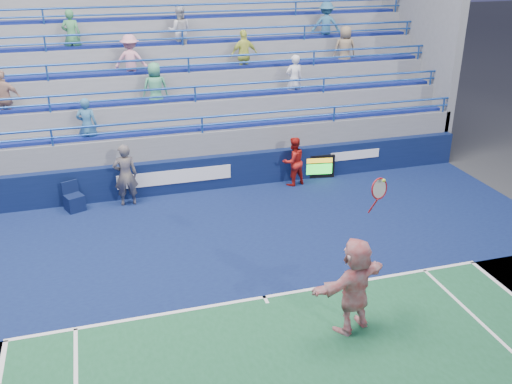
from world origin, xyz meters
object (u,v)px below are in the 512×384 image
object	(u,v)px
judge_chair	(74,202)
tennis_player	(355,285)
ball_girl	(293,161)
serve_speed_board	(317,167)
line_judge	(126,175)

from	to	relation	value
judge_chair	tennis_player	bearing A→B (deg)	-54.00
ball_girl	tennis_player	bearing A→B (deg)	65.17
serve_speed_board	judge_chair	bearing A→B (deg)	-177.46
judge_chair	tennis_player	size ratio (longest dim) A/B	0.27
tennis_player	line_judge	distance (m)	8.50
serve_speed_board	ball_girl	distance (m)	1.12
judge_chair	ball_girl	world-z (taller)	ball_girl
serve_speed_board	line_judge	xyz separation A→B (m)	(-6.36, -0.39, 0.56)
serve_speed_board	tennis_player	distance (m)	8.31
judge_chair	ball_girl	bearing A→B (deg)	0.23
ball_girl	judge_chair	bearing A→B (deg)	-13.93
serve_speed_board	tennis_player	bearing A→B (deg)	-106.97
serve_speed_board	line_judge	bearing A→B (deg)	-176.48
judge_chair	serve_speed_board	bearing A→B (deg)	2.54
serve_speed_board	line_judge	world-z (taller)	line_judge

